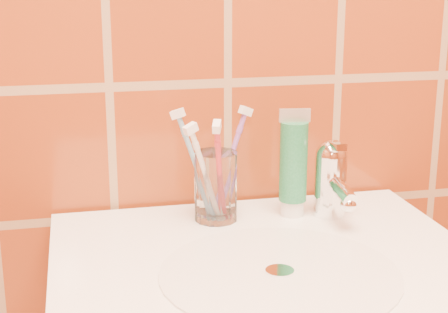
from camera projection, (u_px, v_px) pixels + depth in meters
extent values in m
cube|color=white|center=(267.00, 313.00, 0.92)|extent=(0.56, 0.46, 0.16)
cylinder|color=silver|center=(280.00, 273.00, 0.85)|extent=(0.30, 0.30, 0.00)
cylinder|color=white|center=(280.00, 271.00, 0.85)|extent=(0.04, 0.04, 0.00)
cylinder|color=white|center=(216.00, 186.00, 1.02)|extent=(0.08, 0.08, 0.10)
cylinder|color=white|center=(292.00, 207.00, 1.05)|extent=(0.04, 0.04, 0.02)
cylinder|color=#19693D|center=(293.00, 162.00, 1.03)|extent=(0.04, 0.04, 0.12)
cube|color=beige|center=(295.00, 115.00, 1.01)|extent=(0.05, 0.01, 0.02)
cylinder|color=white|center=(330.00, 185.00, 1.04)|extent=(0.05, 0.05, 0.09)
sphere|color=white|center=(331.00, 155.00, 1.02)|extent=(0.05, 0.05, 0.05)
cylinder|color=white|center=(340.00, 188.00, 1.00)|extent=(0.02, 0.09, 0.03)
cube|color=white|center=(335.00, 146.00, 1.01)|extent=(0.02, 0.06, 0.01)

